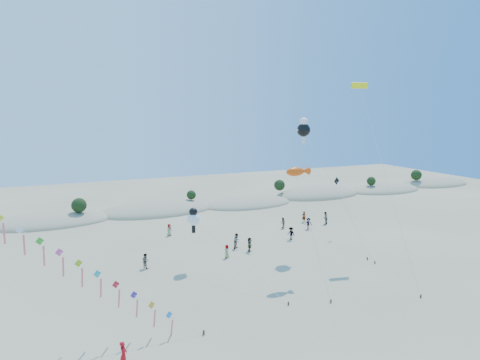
# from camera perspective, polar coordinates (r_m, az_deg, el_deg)

# --- Properties ---
(dune_ridge) EXTENTS (145.30, 11.49, 5.57)m
(dune_ridge) POSITION_cam_1_polar(r_m,az_deg,el_deg) (68.40, -10.83, -4.21)
(dune_ridge) COLOR tan
(dune_ridge) RESTS_ON ground
(fish_kite) EXTENTS (2.57, 7.83, 10.84)m
(fish_kite) POSITION_cam_1_polar(r_m,az_deg,el_deg) (40.08, 8.24, 1.17)
(fish_kite) COLOR #3F2D1E
(fish_kite) RESTS_ON ground
(cartoon_kite_low) EXTENTS (5.52, 12.21, 6.43)m
(cartoon_kite_low) POSITION_cam_1_polar(r_m,az_deg,el_deg) (42.07, -6.63, -5.38)
(cartoon_kite_low) COLOR #3F2D1E
(cartoon_kite_low) RESTS_ON ground
(cartoon_kite_high) EXTENTS (5.18, 9.27, 15.60)m
(cartoon_kite_high) POSITION_cam_1_polar(r_m,az_deg,el_deg) (47.97, 9.05, 7.24)
(cartoon_kite_high) COLOR #3F2D1E
(cartoon_kite_high) RESTS_ON ground
(parafoil_kite) EXTENTS (4.65, 14.33, 19.60)m
(parafoil_kite) POSITION_cam_1_polar(r_m,az_deg,el_deg) (48.95, 16.80, 12.12)
(parafoil_kite) COLOR #3F2D1E
(parafoil_kite) RESTS_ON ground
(dark_kite) EXTENTS (3.39, 9.99, 7.73)m
(dark_kite) POSITION_cam_1_polar(r_m,az_deg,el_deg) (52.82, 14.46, -2.43)
(dark_kite) COLOR #3F2D1E
(dark_kite) RESTS_ON ground
(flyer_foreground) EXTENTS (0.64, 0.77, 1.80)m
(flyer_foreground) POSITION_cam_1_polar(r_m,az_deg,el_deg) (28.76, -16.24, -22.75)
(flyer_foreground) COLOR #B70E16
(flyer_foreground) RESTS_ON ground
(beachgoers) EXTENTS (28.34, 11.57, 1.86)m
(beachgoers) POSITION_cam_1_polar(r_m,az_deg,el_deg) (52.10, 3.34, -7.55)
(beachgoers) COLOR slate
(beachgoers) RESTS_ON ground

